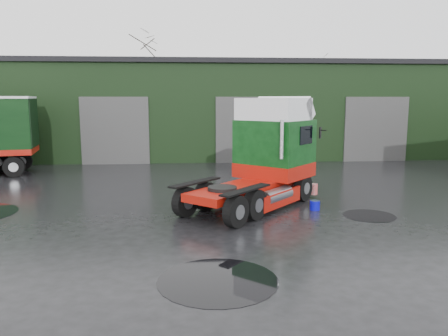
# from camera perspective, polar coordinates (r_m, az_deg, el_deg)

# --- Properties ---
(ground) EXTENTS (100.00, 100.00, 0.00)m
(ground) POSITION_cam_1_polar(r_m,az_deg,el_deg) (13.11, 2.67, -8.18)
(ground) COLOR black
(warehouse) EXTENTS (32.40, 12.40, 6.30)m
(warehouse) POSITION_cam_1_polar(r_m,az_deg,el_deg) (32.63, 1.80, 7.75)
(warehouse) COLOR black
(warehouse) RESTS_ON ground
(hero_tractor) EXTENTS (6.24, 6.55, 3.95)m
(hero_tractor) POSITION_cam_1_polar(r_m,az_deg,el_deg) (15.36, 3.25, 1.91)
(hero_tractor) COLOR #0A3810
(hero_tractor) RESTS_ON ground
(wash_bucket) EXTENTS (0.43, 0.43, 0.33)m
(wash_bucket) POSITION_cam_1_polar(r_m,az_deg,el_deg) (15.75, 11.77, -4.79)
(wash_bucket) COLOR #0809B3
(wash_bucket) RESTS_ON ground
(tree_back_a) EXTENTS (4.40, 4.40, 9.50)m
(tree_back_a) POSITION_cam_1_polar(r_m,az_deg,el_deg) (42.66, -10.63, 10.03)
(tree_back_a) COLOR black
(tree_back_a) RESTS_ON ground
(tree_back_b) EXTENTS (4.40, 4.40, 7.50)m
(tree_back_b) POSITION_cam_1_polar(r_m,az_deg,el_deg) (43.98, 10.87, 8.69)
(tree_back_b) COLOR black
(tree_back_b) RESTS_ON ground
(puddle_0) EXTENTS (2.63, 2.63, 0.01)m
(puddle_0) POSITION_cam_1_polar(r_m,az_deg,el_deg) (9.69, -0.80, -14.50)
(puddle_0) COLOR black
(puddle_0) RESTS_ON ground
(puddle_1) EXTENTS (1.72, 1.72, 0.01)m
(puddle_1) POSITION_cam_1_polar(r_m,az_deg,el_deg) (15.48, 18.48, -5.93)
(puddle_1) COLOR black
(puddle_1) RESTS_ON ground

